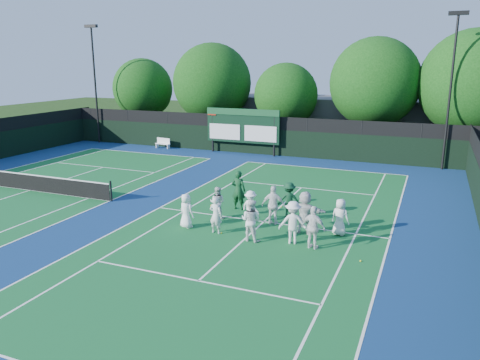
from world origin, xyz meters
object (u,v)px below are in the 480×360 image
at_px(scoreboard, 242,126).
at_px(bench, 163,143).
at_px(tennis_net, 29,182).
at_px(coach_left, 238,190).

relative_size(scoreboard, bench, 4.27).
relative_size(tennis_net, bench, 8.05).
height_order(scoreboard, coach_left, scoreboard).
bearing_deg(tennis_net, coach_left, 6.03).
bearing_deg(bench, tennis_net, -89.54).
xyz_separation_m(scoreboard, coach_left, (5.22, -13.30, -1.22)).
distance_m(scoreboard, coach_left, 14.34).
height_order(bench, coach_left, coach_left).
bearing_deg(bench, coach_left, -46.68).
bearing_deg(bench, scoreboard, 1.80).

